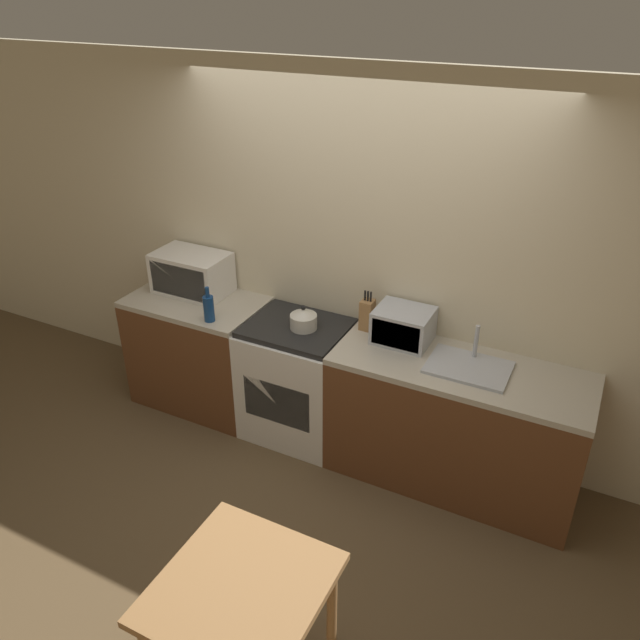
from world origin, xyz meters
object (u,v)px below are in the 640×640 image
microwave (192,273)px  dining_table (242,602)px  kettle (303,319)px  stove_range (298,380)px  bottle (209,308)px  toaster_oven (403,326)px

microwave → dining_table: microwave is taller
microwave → dining_table: 2.63m
kettle → microwave: size_ratio=0.33×
microwave → kettle: bearing=-6.7°
stove_range → bottle: bottle is taller
microwave → toaster_oven: bearing=0.8°
kettle → dining_table: size_ratio=0.25×
bottle → dining_table: bearing=-51.3°
kettle → toaster_oven: (0.66, 0.14, 0.04)m
stove_range → dining_table: bearing=-68.3°
stove_range → microwave: (-0.96, 0.11, 0.61)m
kettle → toaster_oven: toaster_oven is taller
bottle → kettle: bearing=17.6°
stove_range → dining_table: stove_range is taller
toaster_oven → stove_range: bearing=-169.3°
toaster_oven → dining_table: size_ratio=0.50×
kettle → bottle: bottle is taller
kettle → microwave: bearing=173.3°
dining_table → kettle: bearing=110.1°
microwave → bottle: 0.50m
microwave → toaster_oven: (1.69, 0.02, -0.04)m
stove_range → bottle: (-0.58, -0.21, 0.55)m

